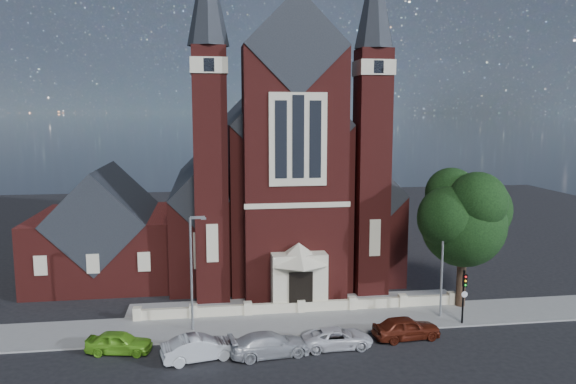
% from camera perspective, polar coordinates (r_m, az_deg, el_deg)
% --- Properties ---
extents(ground, '(120.00, 120.00, 0.00)m').
position_cam_1_polar(ground, '(51.31, -0.31, -8.93)').
color(ground, black).
rests_on(ground, ground).
extents(pavement_strip, '(60.00, 5.00, 0.12)m').
position_cam_1_polar(pavement_strip, '(41.50, 1.78, -13.12)').
color(pavement_strip, gray).
rests_on(pavement_strip, ground).
extents(forecourt_paving, '(26.00, 3.00, 0.14)m').
position_cam_1_polar(forecourt_paving, '(45.20, 0.87, -11.31)').
color(forecourt_paving, gray).
rests_on(forecourt_paving, ground).
extents(forecourt_wall, '(24.00, 0.40, 0.90)m').
position_cam_1_polar(forecourt_wall, '(43.34, 1.30, -12.18)').
color(forecourt_wall, beige).
rests_on(forecourt_wall, ground).
extents(church, '(20.01, 34.90, 29.20)m').
position_cam_1_polar(church, '(57.36, -1.42, 1.23)').
color(church, '#531916').
rests_on(church, ground).
extents(parish_hall, '(12.00, 12.20, 10.24)m').
position_cam_1_polar(parish_hall, '(53.54, -18.04, -4.18)').
color(parish_hall, '#531916').
rests_on(parish_hall, ground).
extents(street_tree, '(6.40, 6.60, 10.70)m').
position_cam_1_polar(street_tree, '(44.58, 17.70, -2.71)').
color(street_tree, black).
rests_on(street_tree, ground).
extents(street_lamp_left, '(1.16, 0.22, 8.09)m').
position_cam_1_polar(street_lamp_left, '(39.02, -9.68, -7.50)').
color(street_lamp_left, gray).
rests_on(street_lamp_left, ground).
extents(street_lamp_right, '(1.16, 0.22, 8.09)m').
position_cam_1_polar(street_lamp_right, '(42.52, 15.52, -6.39)').
color(street_lamp_right, gray).
rests_on(street_lamp_right, ground).
extents(traffic_signal, '(0.28, 0.42, 4.00)m').
position_cam_1_polar(traffic_signal, '(42.07, 17.44, -9.47)').
color(traffic_signal, black).
rests_on(traffic_signal, ground).
extents(car_lime_van, '(4.32, 2.35, 1.39)m').
position_cam_1_polar(car_lime_van, '(37.95, -16.77, -14.42)').
color(car_lime_van, '#66B123').
rests_on(car_lime_van, ground).
extents(car_silver_a, '(4.86, 2.61, 1.52)m').
position_cam_1_polar(car_silver_a, '(35.91, -8.96, -15.38)').
color(car_silver_a, silver).
rests_on(car_silver_a, ground).
extents(car_silver_b, '(5.28, 2.73, 1.46)m').
position_cam_1_polar(car_silver_b, '(36.08, -1.88, -15.21)').
color(car_silver_b, '#A7A9AF').
rests_on(car_silver_b, ground).
extents(car_white_suv, '(4.67, 2.27, 1.28)m').
position_cam_1_polar(car_white_suv, '(37.37, 5.02, -14.55)').
color(car_white_suv, silver).
rests_on(car_white_suv, ground).
extents(car_dark_red, '(4.67, 2.23, 1.54)m').
position_cam_1_polar(car_dark_red, '(39.27, 11.92, -13.35)').
color(car_dark_red, '#50190D').
rests_on(car_dark_red, ground).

